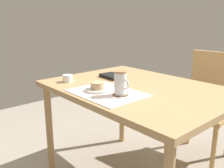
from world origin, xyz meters
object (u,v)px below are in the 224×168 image
(wooden_chair, at_px, (207,102))
(pastry, at_px, (97,86))
(pastry_plate, at_px, (97,90))
(small_book, at_px, (112,76))
(coffee_mug, at_px, (121,83))
(dining_table, at_px, (137,98))
(sugar_bowl, at_px, (68,78))

(wooden_chair, bearing_deg, pastry, 71.05)
(wooden_chair, distance_m, pastry_plate, 1.06)
(pastry, bearing_deg, small_book, 124.04)
(pastry_plate, height_order, coffee_mug, coffee_mug)
(dining_table, xyz_separation_m, small_book, (-0.30, 0.04, 0.09))
(coffee_mug, relative_size, sugar_bowl, 1.96)
(pastry, distance_m, small_book, 0.37)
(dining_table, relative_size, pastry, 14.15)
(dining_table, height_order, pastry_plate, pastry_plate)
(wooden_chair, distance_m, pastry, 1.07)
(pastry_plate, bearing_deg, sugar_bowl, -177.63)
(dining_table, bearing_deg, sugar_bowl, -146.13)
(pastry_plate, bearing_deg, wooden_chair, 78.83)
(pastry_plate, height_order, sugar_bowl, sugar_bowl)
(dining_table, height_order, small_book, small_book)
(dining_table, bearing_deg, pastry, -109.11)
(pastry, xyz_separation_m, coffee_mug, (0.16, 0.04, 0.04))
(pastry_plate, xyz_separation_m, sugar_bowl, (-0.32, -0.01, 0.02))
(sugar_bowl, bearing_deg, wooden_chair, 62.99)
(dining_table, relative_size, coffee_mug, 8.63)
(dining_table, height_order, coffee_mug, coffee_mug)
(pastry, xyz_separation_m, sugar_bowl, (-0.32, -0.01, -0.01))
(pastry_plate, relative_size, small_book, 0.87)
(pastry, distance_m, sugar_bowl, 0.32)
(wooden_chair, xyz_separation_m, small_book, (-0.41, -0.70, 0.26))
(wooden_chair, distance_m, small_book, 0.85)
(wooden_chair, distance_m, sugar_bowl, 1.18)
(pastry, bearing_deg, pastry_plate, 0.00)
(pastry_plate, bearing_deg, dining_table, 70.89)
(pastry_plate, bearing_deg, small_book, 124.04)
(dining_table, distance_m, pastry, 0.30)
(coffee_mug, xyz_separation_m, sugar_bowl, (-0.48, -0.06, -0.05))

